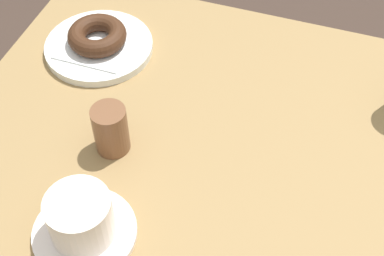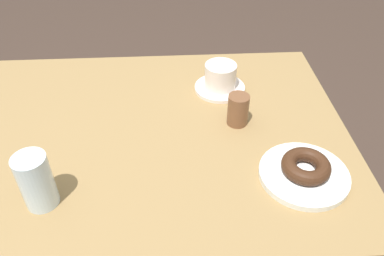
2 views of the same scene
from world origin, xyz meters
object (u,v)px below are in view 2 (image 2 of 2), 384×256
object	(u,v)px
water_glass	(36,181)
sugar_jar	(238,110)
plate_chocolate_ring	(304,175)
coffee_cup	(220,79)
donut_chocolate_ring	(306,166)

from	to	relation	value
water_glass	sugar_jar	size ratio (longest dim) A/B	1.50
plate_chocolate_ring	coffee_cup	distance (m)	0.38
sugar_jar	plate_chocolate_ring	bearing A→B (deg)	-59.53
donut_chocolate_ring	sugar_jar	world-z (taller)	sugar_jar
plate_chocolate_ring	water_glass	world-z (taller)	water_glass
water_glass	coffee_cup	world-z (taller)	water_glass
donut_chocolate_ring	water_glass	bearing A→B (deg)	-176.20
coffee_cup	plate_chocolate_ring	bearing A→B (deg)	-67.93
donut_chocolate_ring	sugar_jar	size ratio (longest dim) A/B	1.29
plate_chocolate_ring	donut_chocolate_ring	bearing A→B (deg)	0.00
plate_chocolate_ring	sugar_jar	world-z (taller)	sugar_jar
plate_chocolate_ring	water_glass	distance (m)	0.55
plate_chocolate_ring	sugar_jar	size ratio (longest dim) A/B	2.38
donut_chocolate_ring	sugar_jar	xyz separation A→B (m)	(-0.11, 0.20, 0.01)
water_glass	sugar_jar	world-z (taller)	water_glass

